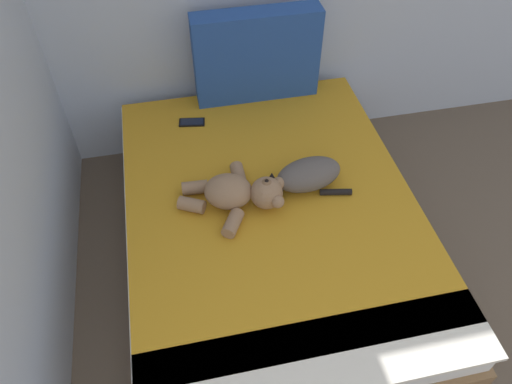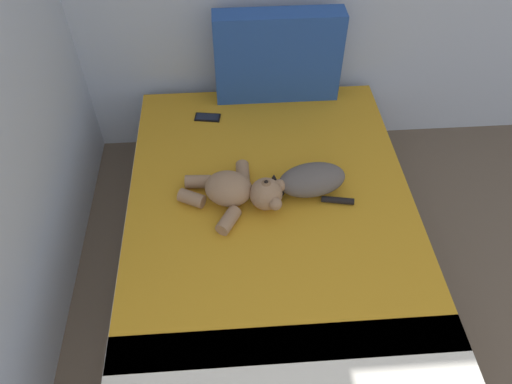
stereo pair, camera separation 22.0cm
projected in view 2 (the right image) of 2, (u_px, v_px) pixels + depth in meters
The scene contains 5 objects.
bed at pixel (270, 232), 2.58m from camera, with size 1.48×1.96×0.47m.
patterned_cushion at pixel (278, 57), 2.81m from camera, with size 0.73×0.15×0.54m.
cat at pixel (308, 181), 2.41m from camera, with size 0.44×0.24×0.15m.
teddy_bear at pixel (239, 191), 2.36m from camera, with size 0.54×0.45×0.17m.
cell_phone at pixel (208, 117), 2.85m from camera, with size 0.16×0.09×0.01m.
Camera 2 is at (0.88, 1.15, 2.27)m, focal length 34.04 mm.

